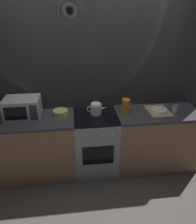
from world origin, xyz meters
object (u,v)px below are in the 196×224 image
stove_unit (96,143)px  mixing_bowl (61,113)px  pitcher (126,106)px  dish_pile (159,111)px  kettle (96,109)px  microwave (23,108)px  spice_jar (175,109)px

stove_unit → mixing_bowl: size_ratio=4.50×
stove_unit → pitcher: 0.70m
dish_pile → kettle: bearing=177.8°
pitcher → kettle: bearing=-178.9°
microwave → kettle: bearing=-2.3°
stove_unit → pitcher: size_ratio=4.50×
mixing_bowl → microwave: bearing=177.6°
pitcher → spice_jar: 0.71m
stove_unit → spice_jar: bearing=-1.1°
mixing_bowl → pitcher: size_ratio=1.00×
stove_unit → spice_jar: 1.24m
microwave → mixing_bowl: (0.49, -0.02, -0.10)m
microwave → mixing_bowl: size_ratio=2.30×
pitcher → dish_pile: (0.47, -0.04, -0.08)m
microwave → mixing_bowl: 0.50m
stove_unit → dish_pile: size_ratio=2.25×
pitcher → microwave: bearing=178.7°
stove_unit → pitcher: bearing=6.0°
spice_jar → pitcher: bearing=174.6°
dish_pile → microwave: bearing=177.7°
mixing_bowl → pitcher: 0.91m
stove_unit → dish_pile: bearing=0.2°
stove_unit → dish_pile: (0.90, 0.00, 0.47)m
spice_jar → mixing_bowl: bearing=177.2°
microwave → mixing_bowl: microwave is taller
stove_unit → pitcher: (0.43, 0.05, 0.55)m
mixing_bowl → kettle: bearing=-2.3°
kettle → dish_pile: 0.89m
microwave → spice_jar: microwave is taller
stove_unit → microwave: (-0.97, 0.08, 0.59)m
stove_unit → dish_pile: dish_pile is taller
kettle → pitcher: pitcher is taller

